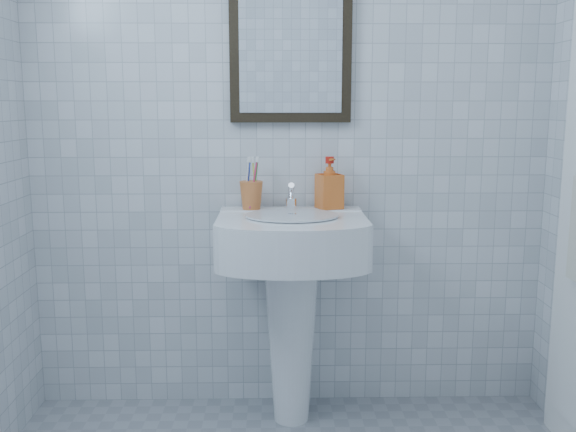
{
  "coord_description": "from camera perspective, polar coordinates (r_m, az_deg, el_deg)",
  "views": [
    {
      "loc": [
        -0.06,
        -1.52,
        1.32
      ],
      "look_at": [
        -0.01,
        0.86,
        0.9
      ],
      "focal_mm": 40.0,
      "sensor_mm": 36.0,
      "label": 1
    }
  ],
  "objects": [
    {
      "name": "toothbrush_cup",
      "position": [
        2.65,
        -3.28,
        1.86
      ],
      "size": [
        0.1,
        0.1,
        0.12
      ],
      "primitive_type": null,
      "rotation": [
        0.0,
        0.0,
        0.05
      ],
      "color": "#CD6930",
      "rests_on": "washbasin"
    },
    {
      "name": "washbasin",
      "position": [
        2.61,
        0.32,
        -6.02
      ],
      "size": [
        0.58,
        0.43,
        0.89
      ],
      "color": "white",
      "rests_on": "ground"
    },
    {
      "name": "wall_mirror",
      "position": [
        2.71,
        0.23,
        14.89
      ],
      "size": [
        0.5,
        0.04,
        0.62
      ],
      "color": "black",
      "rests_on": "wall_back"
    },
    {
      "name": "faucet",
      "position": [
        2.64,
        0.26,
        1.57
      ],
      "size": [
        0.05,
        0.1,
        0.12
      ],
      "color": "white",
      "rests_on": "washbasin"
    },
    {
      "name": "wall_back",
      "position": [
        2.72,
        0.11,
        8.54
      ],
      "size": [
        2.2,
        0.02,
        2.5
      ],
      "primitive_type": "cube",
      "color": "white",
      "rests_on": "ground"
    },
    {
      "name": "wall_front",
      "position": [
        0.33,
        9.33,
        -1.89
      ],
      "size": [
        2.2,
        0.02,
        2.5
      ],
      "primitive_type": "cube",
      "color": "white",
      "rests_on": "ground"
    },
    {
      "name": "soap_dispenser",
      "position": [
        2.66,
        3.7,
        2.94
      ],
      "size": [
        0.12,
        0.12,
        0.21
      ],
      "primitive_type": "imported",
      "rotation": [
        0.0,
        0.0,
        0.34
      ],
      "color": "#C24913",
      "rests_on": "washbasin"
    }
  ]
}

